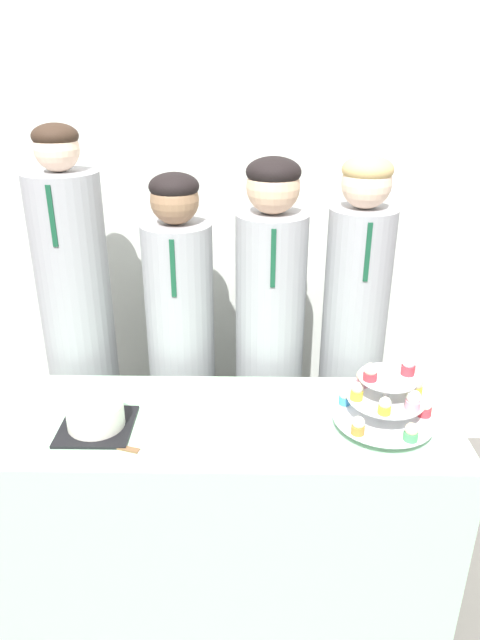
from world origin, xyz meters
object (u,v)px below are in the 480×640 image
(round_cake, at_px, (95,411))
(student_2, at_px, (269,351))
(cupcake_stand, at_px, (387,399))
(student_3, at_px, (352,351))
(student_1, at_px, (182,358))
(cake_knife, at_px, (141,452))
(student_0, at_px, (81,342))

(round_cake, height_order, student_2, student_2)
(cupcake_stand, relative_size, student_2, 0.21)
(cupcake_stand, bearing_deg, student_3, 91.80)
(cupcake_stand, xyz_separation_m, student_2, (-0.36, 0.54, -0.11))
(student_2, height_order, student_3, student_3)
(student_1, bearing_deg, student_3, -0.00)
(cake_knife, xyz_separation_m, student_3, (0.76, 0.69, 0.00))
(student_0, height_order, student_2, student_0)
(cake_knife, bearing_deg, student_3, 59.24)
(cake_knife, height_order, student_0, student_0)
(cake_knife, bearing_deg, student_1, 102.81)
(cupcake_stand, distance_m, student_0, 1.27)
(round_cake, distance_m, student_2, 0.81)
(cake_knife, bearing_deg, student_0, 135.00)
(student_0, height_order, student_3, student_0)
(student_2, xyz_separation_m, student_3, (0.34, -0.00, 0.00))
(cupcake_stand, distance_m, student_1, 0.92)
(student_2, bearing_deg, round_cake, -136.24)
(student_1, bearing_deg, student_0, 180.00)
(student_2, distance_m, student_3, 0.34)
(student_2, bearing_deg, student_3, -0.00)
(round_cake, height_order, cake_knife, round_cake)
(cake_knife, bearing_deg, cupcake_stand, 27.66)
(student_0, bearing_deg, student_1, -0.00)
(cupcake_stand, bearing_deg, student_0, 154.59)
(student_2, bearing_deg, student_0, 180.00)
(cupcake_stand, xyz_separation_m, student_0, (-1.14, 0.54, -0.07))
(round_cake, height_order, student_1, student_1)
(round_cake, xyz_separation_m, student_3, (0.92, 0.56, -0.06))
(cupcake_stand, distance_m, student_2, 0.66)
(cupcake_stand, xyz_separation_m, student_3, (-0.02, 0.54, -0.10))
(cupcake_stand, height_order, student_2, student_2)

